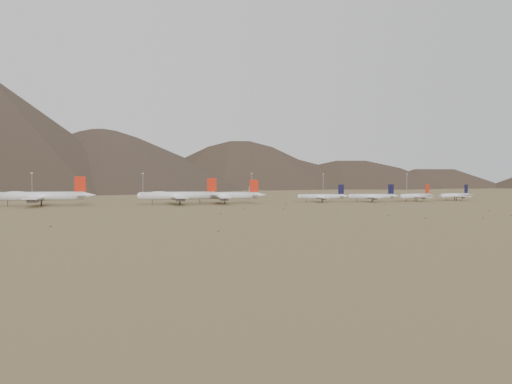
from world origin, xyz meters
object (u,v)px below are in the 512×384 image
object	(u,v)px
narrowbody_b	(373,196)
control_tower	(251,193)
widebody_west	(40,196)
widebody_centre	(179,195)
widebody_east	(224,195)
narrowbody_a	(323,196)

from	to	relation	value
narrowbody_b	control_tower	distance (m)	129.96
widebody_west	narrowbody_b	xyz separation A→B (m)	(268.38, -8.31, -2.66)
widebody_centre	narrowbody_b	distance (m)	166.76
widebody_west	widebody_centre	distance (m)	101.76
widebody_west	narrowbody_b	bearing A→B (deg)	0.59
widebody_centre	narrowbody_b	world-z (taller)	widebody_centre
widebody_centre	widebody_west	bearing A→B (deg)	176.00
widebody_east	narrowbody_a	xyz separation A→B (m)	(87.04, 1.63, -1.79)
widebody_west	widebody_east	world-z (taller)	widebody_west
narrowbody_b	control_tower	xyz separation A→B (m)	(-82.43, 100.47, 0.36)
narrowbody_a	narrowbody_b	xyz separation A→B (m)	(43.06, -9.03, 0.05)
widebody_centre	control_tower	world-z (taller)	widebody_centre
narrowbody_b	widebody_east	bearing A→B (deg)	-176.60
widebody_centre	narrowbody_a	world-z (taller)	widebody_centre
widebody_west	narrowbody_a	world-z (taller)	widebody_west
widebody_west	widebody_centre	xyz separation A→B (m)	(101.71, -3.26, -0.47)
control_tower	narrowbody_b	bearing A→B (deg)	-50.63
widebody_east	widebody_centre	bearing A→B (deg)	-170.92
widebody_east	control_tower	world-z (taller)	widebody_east
widebody_west	control_tower	xyz separation A→B (m)	(185.94, 92.15, -2.30)
widebody_centre	control_tower	bearing A→B (deg)	46.40
control_tower	narrowbody_a	bearing A→B (deg)	-66.70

